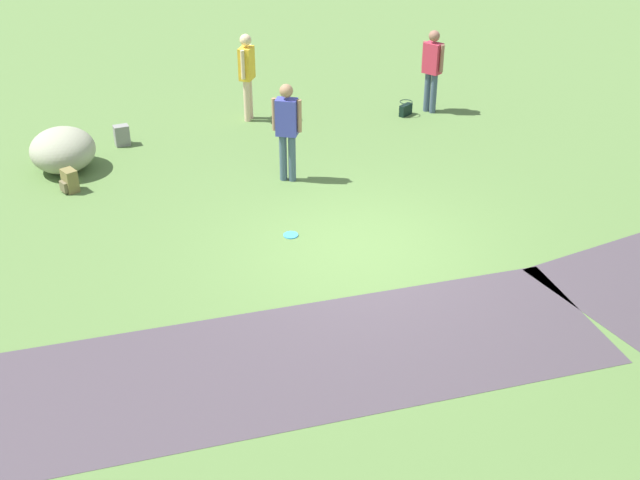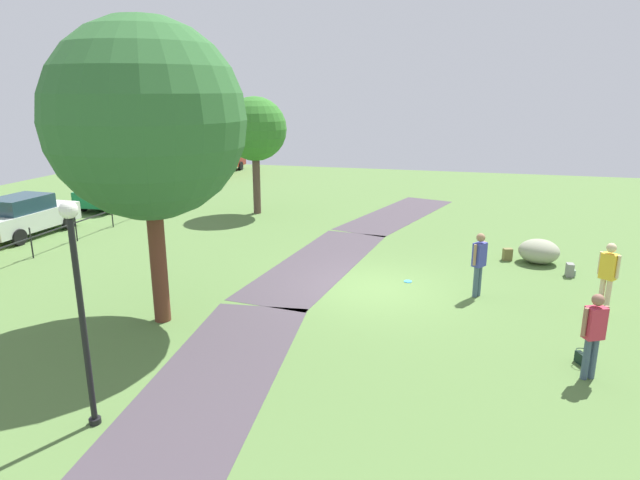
# 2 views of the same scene
# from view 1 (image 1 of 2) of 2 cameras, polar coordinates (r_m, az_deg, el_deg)

# --- Properties ---
(ground_plane) EXTENTS (48.00, 48.00, 0.00)m
(ground_plane) POSITION_cam_1_polar(r_m,az_deg,el_deg) (12.39, 2.80, -0.70)
(ground_plane) COLOR #53743A
(footpath_segment_mid) EXTENTS (8.22, 3.28, 0.01)m
(footpath_segment_mid) POSITION_cam_1_polar(r_m,az_deg,el_deg) (10.12, -2.01, -8.47)
(footpath_segment_mid) COLOR #443B43
(footpath_segment_mid) RESTS_ON ground
(lawn_boulder) EXTENTS (1.32, 1.41, 0.78)m
(lawn_boulder) POSITION_cam_1_polar(r_m,az_deg,el_deg) (15.52, -17.47, 6.00)
(lawn_boulder) COLOR #979A7F
(lawn_boulder) RESTS_ON ground
(woman_with_handbag) EXTENTS (0.38, 0.47, 1.74)m
(woman_with_handbag) POSITION_cam_1_polar(r_m,az_deg,el_deg) (17.55, 7.82, 11.96)
(woman_with_handbag) COLOR #3D4F64
(woman_with_handbag) RESTS_ON ground
(man_near_boulder) EXTENTS (0.45, 0.40, 1.77)m
(man_near_boulder) POSITION_cam_1_polar(r_m,az_deg,el_deg) (14.18, -2.32, 7.97)
(man_near_boulder) COLOR #405869
(man_near_boulder) RESTS_ON ground
(passerby_on_path) EXTENTS (0.41, 0.43, 1.80)m
(passerby_on_path) POSITION_cam_1_polar(r_m,az_deg,el_deg) (17.01, -5.11, 11.67)
(passerby_on_path) COLOR beige
(passerby_on_path) RESTS_ON ground
(handbag_on_grass) EXTENTS (0.36, 0.36, 0.31)m
(handbag_on_grass) POSITION_cam_1_polar(r_m,az_deg,el_deg) (17.56, 5.99, 9.06)
(handbag_on_grass) COLOR black
(handbag_on_grass) RESTS_ON ground
(backpack_by_boulder) EXTENTS (0.32, 0.33, 0.40)m
(backpack_by_boulder) POSITION_cam_1_polar(r_m,az_deg,el_deg) (14.72, -17.04, 3.94)
(backpack_by_boulder) COLOR olive
(backpack_by_boulder) RESTS_ON ground
(spare_backpack_on_lawn) EXTENTS (0.28, 0.27, 0.40)m
(spare_backpack_on_lawn) POSITION_cam_1_polar(r_m,az_deg,el_deg) (16.41, -13.63, 7.08)
(spare_backpack_on_lawn) COLOR gray
(spare_backpack_on_lawn) RESTS_ON ground
(frisbee_on_grass) EXTENTS (0.23, 0.23, 0.02)m
(frisbee_on_grass) POSITION_cam_1_polar(r_m,az_deg,el_deg) (12.77, -2.05, 0.35)
(frisbee_on_grass) COLOR #3EA3E3
(frisbee_on_grass) RESTS_ON ground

